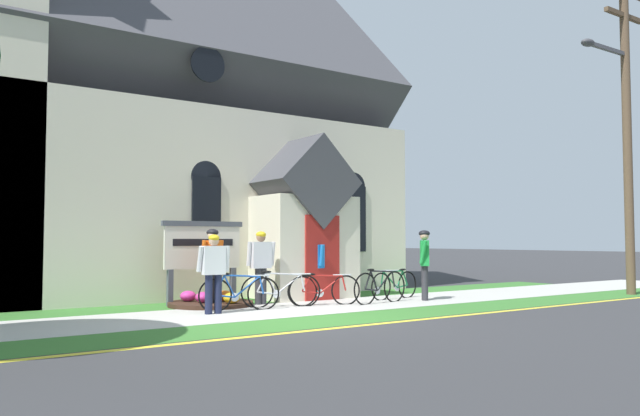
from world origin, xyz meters
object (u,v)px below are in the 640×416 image
at_px(bicycle_white, 395,285).
at_px(cyclist_in_orange_jersey, 316,262).
at_px(cyclist_in_white_jersey, 214,268).
at_px(roadside_conifer, 339,131).
at_px(church_sign, 203,249).
at_px(cyclist_in_red_jersey, 425,259).
at_px(bicycle_orange, 281,290).
at_px(bicycle_blue, 380,287).
at_px(bicycle_yellow, 324,290).
at_px(cyclist_in_green_jersey, 212,261).
at_px(utility_pole, 625,112).
at_px(bicycle_green, 239,293).
at_px(cyclist_in_yellow_jersey, 261,262).

xyz_separation_m(bicycle_white, cyclist_in_orange_jersey, (-1.77, 0.92, 0.56)).
xyz_separation_m(cyclist_in_white_jersey, roadside_conifer, (8.28, 7.00, 4.65)).
distance_m(church_sign, cyclist_in_red_jersey, 5.39).
height_order(bicycle_orange, bicycle_blue, bicycle_blue).
relative_size(bicycle_white, bicycle_yellow, 1.03).
bearing_deg(bicycle_blue, cyclist_in_green_jersey, 158.83).
bearing_deg(cyclist_in_white_jersey, utility_pole, -11.86).
height_order(bicycle_orange, cyclist_in_orange_jersey, cyclist_in_orange_jersey).
relative_size(bicycle_green, roadside_conifer, 0.20).
relative_size(bicycle_orange, cyclist_in_orange_jersey, 1.06).
height_order(bicycle_yellow, cyclist_in_yellow_jersey, cyclist_in_yellow_jersey).
distance_m(church_sign, cyclist_in_green_jersey, 0.83).
bearing_deg(bicycle_yellow, cyclist_in_green_jersey, 155.75).
bearing_deg(cyclist_in_red_jersey, cyclist_in_green_jersey, 163.36).
bearing_deg(cyclist_in_orange_jersey, bicycle_blue, -62.16).
bearing_deg(cyclist_in_green_jersey, roadside_conifer, 36.98).
relative_size(cyclist_in_orange_jersey, cyclist_in_white_jersey, 1.00).
xyz_separation_m(cyclist_in_orange_jersey, cyclist_in_yellow_jersey, (-1.65, -0.17, 0.06)).
height_order(cyclist_in_yellow_jersey, utility_pole, utility_pole).
bearing_deg(utility_pole, cyclist_in_orange_jersey, 155.44).
bearing_deg(cyclist_in_white_jersey, cyclist_in_yellow_jersey, 32.62).
xyz_separation_m(cyclist_in_white_jersey, utility_pole, (11.19, -2.35, 4.08)).
distance_m(bicycle_white, roadside_conifer, 9.05).
bearing_deg(cyclist_in_green_jersey, bicycle_green, -75.80).
relative_size(cyclist_in_white_jersey, roadside_conifer, 0.18).
relative_size(cyclist_in_red_jersey, roadside_conifer, 0.20).
xyz_separation_m(bicycle_blue, utility_pole, (7.06, -2.08, 4.61)).
distance_m(bicycle_green, utility_pole, 11.75).
xyz_separation_m(bicycle_white, cyclist_in_yellow_jersey, (-3.42, 0.75, 0.63)).
relative_size(bicycle_orange, cyclist_in_white_jersey, 1.06).
bearing_deg(utility_pole, bicycle_white, 156.29).
distance_m(church_sign, bicycle_orange, 2.17).
xyz_separation_m(bicycle_green, cyclist_in_green_jersey, (-0.22, 0.87, 0.65)).
bearing_deg(utility_pole, church_sign, 158.00).
bearing_deg(bicycle_white, cyclist_in_orange_jersey, 152.59).
xyz_separation_m(church_sign, cyclist_in_orange_jersey, (2.72, -0.68, -0.36)).
distance_m(bicycle_white, cyclist_in_yellow_jersey, 3.56).
bearing_deg(cyclist_in_yellow_jersey, bicycle_yellow, -41.12).
bearing_deg(cyclist_in_red_jersey, bicycle_white, 119.88).
height_order(bicycle_green, bicycle_orange, bicycle_orange).
xyz_separation_m(bicycle_green, cyclist_in_red_jersey, (4.77, -0.62, 0.65)).
bearing_deg(bicycle_orange, cyclist_in_red_jersey, -10.48).
height_order(utility_pole, roadside_conifer, utility_pole).
xyz_separation_m(church_sign, cyclist_in_red_jersey, (4.88, -2.28, -0.27)).
relative_size(bicycle_green, cyclist_in_red_jersey, 0.99).
xyz_separation_m(church_sign, bicycle_orange, (1.17, -1.59, -0.91)).
height_order(church_sign, bicycle_blue, church_sign).
height_order(bicycle_orange, cyclist_in_white_jersey, cyclist_in_white_jersey).
bearing_deg(cyclist_in_white_jersey, bicycle_white, 3.62).
bearing_deg(cyclist_in_yellow_jersey, utility_pole, -19.80).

